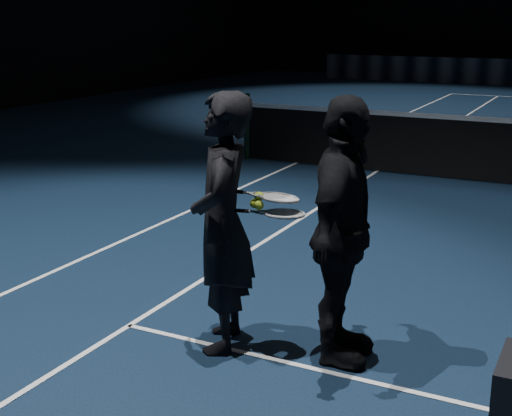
{
  "coord_description": "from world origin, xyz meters",
  "views": [
    {
      "loc": [
        -0.89,
        -10.55,
        2.36
      ],
      "look_at": [
        -3.06,
        -6.26,
        1.06
      ],
      "focal_mm": 50.0,
      "sensor_mm": 36.0,
      "label": 1
    }
  ],
  "objects_px": {
    "racket_lower": "(285,214)",
    "player_b": "(342,233)",
    "tennis_balls": "(257,202)",
    "player_a": "(222,224)",
    "racket_upper": "(279,198)"
  },
  "relations": [
    {
      "from": "player_b",
      "to": "racket_lower",
      "type": "height_order",
      "value": "player_b"
    },
    {
      "from": "player_a",
      "to": "player_b",
      "type": "height_order",
      "value": "same"
    },
    {
      "from": "player_b",
      "to": "racket_lower",
      "type": "relative_size",
      "value": 2.75
    },
    {
      "from": "player_a",
      "to": "racket_upper",
      "type": "height_order",
      "value": "player_a"
    },
    {
      "from": "racket_lower",
      "to": "player_b",
      "type": "bearing_deg",
      "value": 0.0
    },
    {
      "from": "player_a",
      "to": "racket_upper",
      "type": "bearing_deg",
      "value": 86.02
    },
    {
      "from": "racket_lower",
      "to": "player_a",
      "type": "bearing_deg",
      "value": -180.0
    },
    {
      "from": "player_b",
      "to": "racket_upper",
      "type": "bearing_deg",
      "value": 89.25
    },
    {
      "from": "racket_upper",
      "to": "player_a",
      "type": "bearing_deg",
      "value": -178.29
    },
    {
      "from": "racket_lower",
      "to": "racket_upper",
      "type": "relative_size",
      "value": 1.0
    },
    {
      "from": "tennis_balls",
      "to": "racket_lower",
      "type": "bearing_deg",
      "value": 10.56
    },
    {
      "from": "racket_lower",
      "to": "tennis_balls",
      "type": "bearing_deg",
      "value": 178.53
    },
    {
      "from": "racket_lower",
      "to": "tennis_balls",
      "type": "distance_m",
      "value": 0.21
    },
    {
      "from": "racket_upper",
      "to": "racket_lower",
      "type": "bearing_deg",
      "value": -42.66
    },
    {
      "from": "racket_upper",
      "to": "tennis_balls",
      "type": "distance_m",
      "value": 0.15
    }
  ]
}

